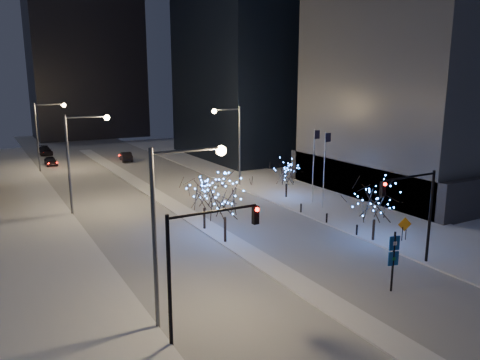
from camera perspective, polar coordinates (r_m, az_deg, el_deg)
ground at (r=30.19m, az=10.19°, el=-14.30°), size 160.00×160.00×0.00m
road at (r=59.78m, az=-11.66°, el=-0.90°), size 20.00×130.00×0.02m
median at (r=55.15m, az=-10.05°, el=-1.88°), size 2.00×80.00×0.15m
east_sidewalk at (r=53.70m, az=8.97°, el=-2.23°), size 10.00×90.00×0.15m
west_sidewalk at (r=42.83m, az=-23.37°, el=-6.90°), size 8.00×90.00×0.15m
midrise_block at (r=64.41m, az=24.32°, el=12.67°), size 30.00×22.00×30.00m
plinth at (r=65.40m, az=23.32°, el=1.25°), size 30.00×24.00×4.00m
horizon_block at (r=115.23m, az=-18.36°, el=15.50°), size 24.00×14.00×42.00m
street_lamp_w_near at (r=25.12m, az=-8.22°, el=-3.83°), size 4.40×0.56×10.00m
street_lamp_w_mid at (r=48.81m, az=-19.06°, el=3.49°), size 4.40×0.56×10.00m
street_lamp_w_far at (r=73.38m, az=-22.77°, el=5.96°), size 4.40×0.56×10.00m
street_lamp_east at (r=58.04m, az=-0.84°, el=5.42°), size 3.90×0.56×10.00m
traffic_signal_west at (r=24.09m, az=-5.21°, el=-8.83°), size 5.26×0.43×7.00m
traffic_signal_east at (r=35.25m, az=20.73°, el=-2.73°), size 5.26×0.43×7.00m
flagpoles at (r=49.60m, az=9.64°, el=2.13°), size 1.35×2.60×8.00m
bollards at (r=43.24m, az=12.23°, el=-5.23°), size 0.16×12.16×0.90m
car_near at (r=79.13m, az=-22.07°, el=2.15°), size 1.71×4.07×1.37m
car_mid at (r=79.54m, az=-13.75°, el=2.81°), size 2.12×4.71×1.50m
car_far at (r=90.43m, az=-22.68°, el=3.31°), size 2.19×5.14×1.48m
holiday_tree_median_near at (r=38.04m, az=-1.85°, el=-2.04°), size 5.62×5.62×5.94m
holiday_tree_median_far at (r=41.67m, az=-4.41°, el=-1.68°), size 4.66×4.66×4.82m
holiday_tree_plaza_near at (r=40.15m, az=16.17°, el=-2.50°), size 4.68×4.68×5.25m
holiday_tree_plaza_far at (r=53.04m, az=5.71°, el=0.86°), size 4.33×4.33×4.29m
wayfinding_sign at (r=31.50m, az=18.21°, el=-8.70°), size 0.71×0.25×4.01m
construction_sign at (r=41.38m, az=19.43°, el=-5.36°), size 1.17×0.42×2.01m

